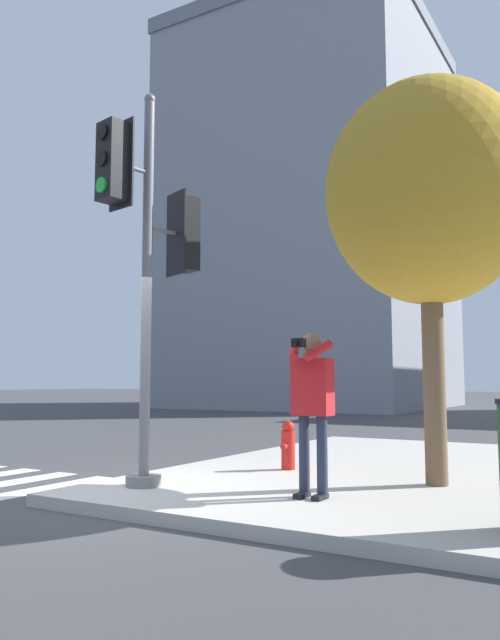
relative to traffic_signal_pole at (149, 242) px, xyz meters
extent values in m
plane|color=#424244|center=(-0.26, -0.49, -2.91)|extent=(160.00, 160.00, 0.00)
cube|color=#BCB7AD|center=(3.24, 3.01, -2.85)|extent=(8.00, 8.00, 0.13)
cube|color=silver|center=(-1.46, -0.59, -2.91)|extent=(0.37, 3.04, 0.01)
cylinder|color=slate|center=(-0.03, 0.01, -2.72)|extent=(0.40, 0.40, 0.12)
cylinder|color=slate|center=(-0.03, 0.01, -0.48)|extent=(0.12, 0.12, 4.36)
sphere|color=slate|center=(-0.03, 0.01, 1.74)|extent=(0.13, 0.13, 0.13)
cylinder|color=slate|center=(0.05, 0.22, 0.17)|extent=(0.17, 0.33, 0.05)
cube|color=black|center=(0.16, 0.49, 0.17)|extent=(0.37, 0.33, 0.90)
cube|color=black|center=(0.11, 0.37, 0.17)|extent=(0.40, 0.18, 1.02)
cylinder|color=black|center=(0.21, 0.62, 0.47)|extent=(0.17, 0.09, 0.17)
cylinder|color=black|center=(0.21, 0.62, 0.17)|extent=(0.17, 0.09, 0.17)
cylinder|color=green|center=(0.21, 0.62, -0.13)|extent=(0.17, 0.09, 0.17)
cylinder|color=slate|center=(-0.07, -0.22, 0.83)|extent=(0.11, 0.34, 0.05)
cube|color=black|center=(-0.13, -0.50, 0.83)|extent=(0.34, 0.29, 0.90)
cube|color=black|center=(-0.10, -0.37, 0.83)|extent=(0.42, 0.10, 1.02)
cylinder|color=black|center=(-0.15, -0.63, 1.13)|extent=(0.17, 0.06, 0.17)
cylinder|color=black|center=(-0.15, -0.63, 0.83)|extent=(0.17, 0.06, 0.17)
cylinder|color=green|center=(-0.15, -0.63, 0.53)|extent=(0.17, 0.06, 0.17)
cube|color=black|center=(1.80, 0.30, -2.76)|extent=(0.09, 0.24, 0.05)
cube|color=black|center=(2.00, 0.30, -2.76)|extent=(0.09, 0.24, 0.05)
cylinder|color=#282D42|center=(1.80, 0.36, -2.37)|extent=(0.11, 0.11, 0.82)
cylinder|color=#282D42|center=(2.00, 0.36, -2.37)|extent=(0.11, 0.11, 0.82)
cube|color=red|center=(1.90, 0.36, -1.67)|extent=(0.40, 0.22, 0.58)
sphere|color=#8C664C|center=(1.90, 0.36, -1.21)|extent=(0.21, 0.21, 0.21)
cube|color=black|center=(1.90, 0.05, -1.23)|extent=(0.12, 0.10, 0.09)
cylinder|color=black|center=(1.90, -0.02, -1.23)|extent=(0.06, 0.08, 0.06)
cylinder|color=red|center=(1.77, 0.22, -1.30)|extent=(0.23, 0.35, 0.23)
cylinder|color=red|center=(2.04, 0.22, -1.30)|extent=(0.23, 0.35, 0.23)
cylinder|color=brown|center=(2.78, 1.77, -1.50)|extent=(0.25, 0.25, 2.55)
ellipsoid|color=#BC8E28|center=(2.78, 1.77, 0.63)|extent=(2.44, 2.44, 2.68)
cylinder|color=red|center=(0.75, 2.03, -2.53)|extent=(0.18, 0.18, 0.51)
sphere|color=red|center=(0.75, 2.03, -2.22)|extent=(0.17, 0.17, 0.17)
cylinder|color=red|center=(0.75, 1.91, -2.47)|extent=(0.08, 0.06, 0.08)
cube|color=gray|center=(-9.32, 24.60, 6.75)|extent=(12.53, 12.68, 19.32)
cube|color=slate|center=(-9.32, 24.60, 16.81)|extent=(12.73, 12.88, 0.80)
camera|label=1|loc=(4.65, -5.50, -1.61)|focal=35.00mm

